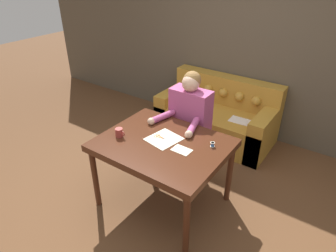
# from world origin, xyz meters

# --- Properties ---
(ground_plane) EXTENTS (16.00, 16.00, 0.00)m
(ground_plane) POSITION_xyz_m (0.00, 0.00, 0.00)
(ground_plane) COLOR brown
(wall_back) EXTENTS (8.00, 0.06, 2.60)m
(wall_back) POSITION_xyz_m (0.00, 1.97, 1.30)
(wall_back) COLOR brown
(wall_back) RESTS_ON ground_plane
(dining_table) EXTENTS (1.22, 0.98, 0.77)m
(dining_table) POSITION_xyz_m (-0.07, -0.02, 0.69)
(dining_table) COLOR #472314
(dining_table) RESTS_ON ground_plane
(couch) EXTENTS (1.61, 0.83, 0.85)m
(couch) POSITION_xyz_m (-0.24, 1.55, 0.31)
(couch) COLOR #B7842D
(couch) RESTS_ON ground_plane
(person) EXTENTS (0.55, 0.61, 1.28)m
(person) POSITION_xyz_m (-0.15, 0.61, 0.65)
(person) COLOR #33281E
(person) RESTS_ON ground_plane
(pattern_paper_main) EXTENTS (0.34, 0.35, 0.00)m
(pattern_paper_main) POSITION_xyz_m (-0.10, 0.03, 0.77)
(pattern_paper_main) COLOR beige
(pattern_paper_main) RESTS_ON dining_table
(pattern_paper_offcut) EXTENTS (0.18, 0.13, 0.00)m
(pattern_paper_offcut) POSITION_xyz_m (0.15, -0.03, 0.77)
(pattern_paper_offcut) COLOR beige
(pattern_paper_offcut) RESTS_ON dining_table
(scissors) EXTENTS (0.25, 0.08, 0.01)m
(scissors) POSITION_xyz_m (-0.13, 0.03, 0.77)
(scissors) COLOR silver
(scissors) RESTS_ON dining_table
(mug) EXTENTS (0.11, 0.08, 0.09)m
(mug) POSITION_xyz_m (-0.49, -0.19, 0.81)
(mug) COLOR #9E3833
(mug) RESTS_ON dining_table
(thread_spool) EXTENTS (0.04, 0.04, 0.05)m
(thread_spool) POSITION_xyz_m (0.36, 0.19, 0.79)
(thread_spool) COLOR #3366B2
(thread_spool) RESTS_ON dining_table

